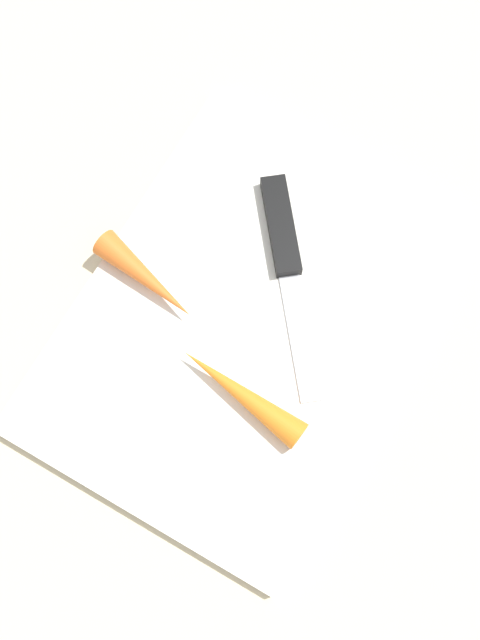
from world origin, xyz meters
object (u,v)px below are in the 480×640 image
cutting_board (240,322)px  carrot_short (146,278)px  knife (283,240)px  carrot_long (241,394)px

cutting_board → carrot_short: size_ratio=3.59×
knife → carrot_long: (-0.14, -0.04, 0.01)m
carrot_long → carrot_short: (0.05, 0.12, 0.00)m
carrot_short → cutting_board: bearing=18.5°
cutting_board → carrot_short: bearing=96.8°
knife → carrot_short: carrot_short is taller
cutting_board → knife: knife is taller
knife → carrot_short: size_ratio=1.69×
carrot_long → knife: bearing=-68.2°
knife → carrot_long: bearing=-23.6°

